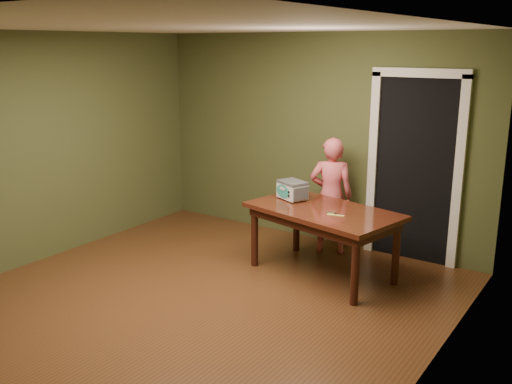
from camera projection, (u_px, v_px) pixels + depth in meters
floor at (187, 307)px, 5.48m from camera, size 5.00×5.00×0.00m
room_shell at (181, 131)px, 5.05m from camera, size 4.52×5.02×2.61m
doorway at (423, 166)px, 6.73m from camera, size 1.10×0.66×2.25m
dining_table at (323, 218)px, 6.10m from camera, size 1.75×1.22×0.75m
toy_oven at (292, 189)px, 6.42m from camera, size 0.40×0.34×0.21m
baking_pan at (331, 212)px, 5.91m from camera, size 0.10×0.10×0.02m
spatula at (336, 215)px, 5.84m from camera, size 0.18×0.07×0.01m
child at (331, 196)px, 6.77m from camera, size 0.61×0.52×1.41m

